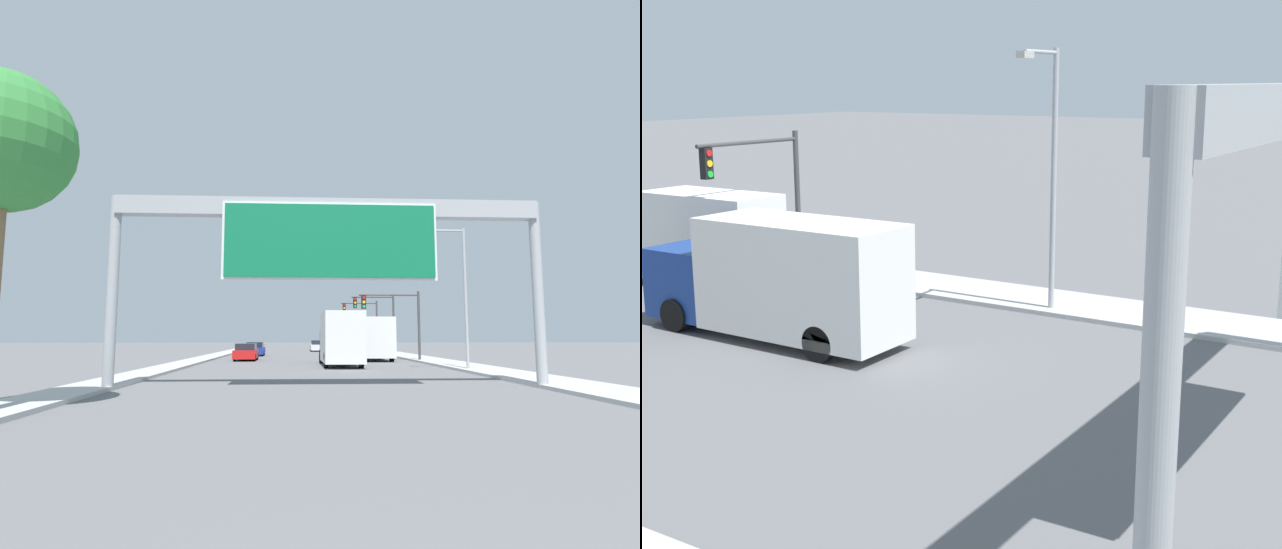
% 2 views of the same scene
% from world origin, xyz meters
% --- Properties ---
extents(truck_box_primary, '(2.47, 8.41, 3.52)m').
position_xyz_m(truck_box_primary, '(1.75, 32.64, 1.78)').
color(truck_box_primary, navy).
rests_on(truck_box_primary, ground).
extents(truck_box_secondary, '(2.32, 7.05, 3.45)m').
position_xyz_m(truck_box_secondary, '(5.25, 39.86, 1.74)').
color(truck_box_secondary, red).
rests_on(truck_box_secondary, ground).
extents(traffic_light_near_intersection, '(4.86, 0.32, 5.51)m').
position_xyz_m(traffic_light_near_intersection, '(6.85, 38.00, 3.78)').
color(traffic_light_near_intersection, '#3D3D3F').
rests_on(traffic_light_near_intersection, ground).
extents(street_lamp_right, '(2.43, 0.28, 8.31)m').
position_xyz_m(street_lamp_right, '(8.30, 27.38, 4.90)').
color(street_lamp_right, '#9EA0A5').
rests_on(street_lamp_right, ground).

